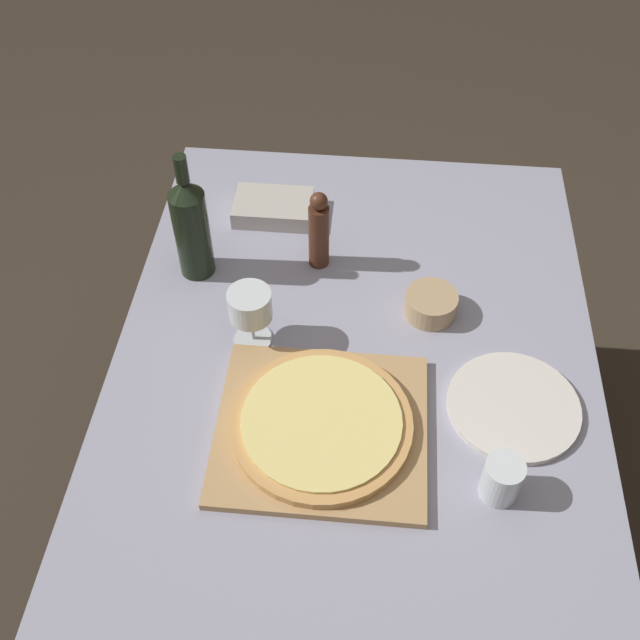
{
  "coord_description": "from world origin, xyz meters",
  "views": [
    {
      "loc": [
        0.02,
        -0.92,
        1.95
      ],
      "look_at": [
        -0.08,
        0.07,
        0.8
      ],
      "focal_mm": 42.0,
      "sensor_mm": 36.0,
      "label": 1
    }
  ],
  "objects": [
    {
      "name": "drinking_tumbler",
      "position": [
        0.27,
        -0.26,
        0.79
      ],
      "size": [
        0.07,
        0.07,
        0.09
      ],
      "color": "silver",
      "rests_on": "dining_table"
    },
    {
      "name": "food_container",
      "position": [
        -0.22,
        0.44,
        0.77
      ],
      "size": [
        0.19,
        0.12,
        0.04
      ],
      "color": "#BCB7AD",
      "rests_on": "dining_table"
    },
    {
      "name": "wine_glass",
      "position": [
        -0.21,
        0.05,
        0.85
      ],
      "size": [
        0.09,
        0.09,
        0.14
      ],
      "color": "silver",
      "rests_on": "dining_table"
    },
    {
      "name": "pepper_mill",
      "position": [
        -0.1,
        0.29,
        0.84
      ],
      "size": [
        0.05,
        0.05,
        0.2
      ],
      "color": "#4C2819",
      "rests_on": "dining_table"
    },
    {
      "name": "dinner_plate",
      "position": [
        0.31,
        -0.07,
        0.75
      ],
      "size": [
        0.26,
        0.26,
        0.01
      ],
      "color": "silver",
      "rests_on": "dining_table"
    },
    {
      "name": "small_bowl",
      "position": [
        0.15,
        0.16,
        0.77
      ],
      "size": [
        0.11,
        0.11,
        0.05
      ],
      "color": "tan",
      "rests_on": "dining_table"
    },
    {
      "name": "dining_table",
      "position": [
        0.0,
        0.0,
        0.66
      ],
      "size": [
        0.99,
        1.39,
        0.74
      ],
      "color": "#9393A8",
      "rests_on": "ground_plane"
    },
    {
      "name": "ground_plane",
      "position": [
        0.0,
        0.0,
        0.0
      ],
      "size": [
        12.0,
        12.0,
        0.0
      ],
      "primitive_type": "plane",
      "color": "#382D23"
    },
    {
      "name": "pizza",
      "position": [
        -0.05,
        -0.16,
        0.77
      ],
      "size": [
        0.34,
        0.34,
        0.02
      ],
      "color": "tan",
      "rests_on": "cutting_board"
    },
    {
      "name": "cutting_board",
      "position": [
        -0.05,
        -0.16,
        0.75
      ],
      "size": [
        0.4,
        0.36,
        0.02
      ],
      "color": "tan",
      "rests_on": "dining_table"
    },
    {
      "name": "wine_bottle",
      "position": [
        -0.37,
        0.24,
        0.88
      ],
      "size": [
        0.08,
        0.08,
        0.31
      ],
      "color": "black",
      "rests_on": "dining_table"
    }
  ]
}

